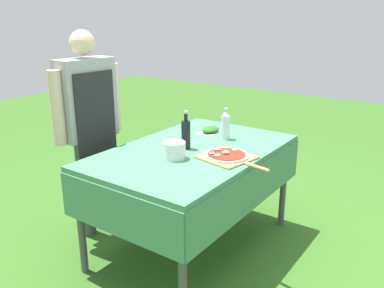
% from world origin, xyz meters
% --- Properties ---
extents(ground_plane, '(12.00, 12.00, 0.00)m').
position_xyz_m(ground_plane, '(0.00, 0.00, 0.00)').
color(ground_plane, '#386B23').
extents(prep_table, '(1.46, 0.94, 0.74)m').
position_xyz_m(prep_table, '(0.00, 0.00, 0.66)').
color(prep_table, '#478960').
rests_on(prep_table, ground).
extents(person_cook, '(0.57, 0.21, 1.52)m').
position_xyz_m(person_cook, '(-0.24, 0.74, 0.90)').
color(person_cook, '#4C4C51').
rests_on(person_cook, ground).
extents(pizza_on_peel, '(0.35, 0.51, 0.06)m').
position_xyz_m(pizza_on_peel, '(-0.02, -0.28, 0.76)').
color(pizza_on_peel, tan).
rests_on(pizza_on_peel, prep_table).
extents(oil_bottle, '(0.06, 0.06, 0.26)m').
position_xyz_m(oil_bottle, '(-0.01, 0.05, 0.85)').
color(oil_bottle, black).
rests_on(oil_bottle, prep_table).
extents(water_bottle, '(0.06, 0.06, 0.23)m').
position_xyz_m(water_bottle, '(0.33, -0.06, 0.85)').
color(water_bottle, silver).
rests_on(water_bottle, prep_table).
extents(herb_container, '(0.20, 0.15, 0.05)m').
position_xyz_m(herb_container, '(0.41, 0.12, 0.77)').
color(herb_container, silver).
rests_on(herb_container, prep_table).
extents(mixing_tub, '(0.14, 0.14, 0.11)m').
position_xyz_m(mixing_tub, '(-0.21, -0.01, 0.80)').
color(mixing_tub, silver).
rests_on(mixing_tub, prep_table).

